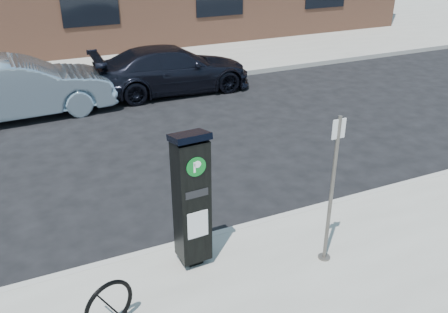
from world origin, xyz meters
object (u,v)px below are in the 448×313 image
parking_kiosk (192,199)px  car_silver (18,88)px  car_dark (172,69)px  bike_rack (109,306)px  sign_pole (331,193)px

parking_kiosk → car_silver: (-1.83, 7.58, -0.43)m
car_silver → car_dark: (4.25, 0.34, -0.10)m
bike_rack → car_dark: bearing=44.7°
parking_kiosk → bike_rack: parking_kiosk is taller
bike_rack → car_silver: size_ratio=0.14×
parking_kiosk → car_silver: 7.81m
bike_rack → sign_pole: bearing=-21.4°
sign_pole → bike_rack: sign_pole is taller
parking_kiosk → sign_pole: 1.90m
sign_pole → car_dark: sign_pole is taller
parking_kiosk → car_silver: size_ratio=0.44×
car_silver → car_dark: size_ratio=1.01×
sign_pole → bike_rack: bearing=179.7°
parking_kiosk → bike_rack: 1.70m
car_silver → sign_pole: bearing=-158.9°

